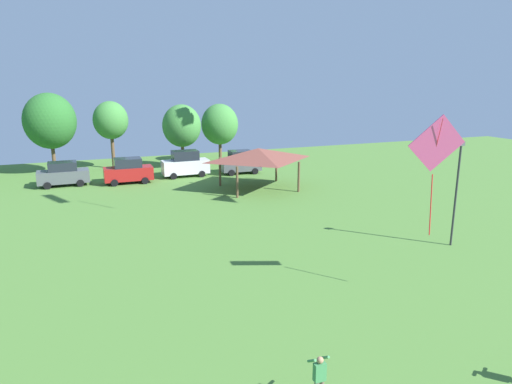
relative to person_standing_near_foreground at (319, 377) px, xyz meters
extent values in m
cube|color=#3D844C|center=(0.00, -0.01, 0.16)|extent=(0.36, 0.20, 0.57)
sphere|color=#A87A5B|center=(0.00, -0.01, 0.56)|extent=(0.21, 0.21, 0.21)
cylinder|color=#3D844C|center=(-0.22, 0.09, 0.53)|extent=(0.08, 0.46, 0.36)
cylinder|color=#3D844C|center=(0.22, 0.09, 0.53)|extent=(0.08, 0.46, 0.36)
cube|color=#E54C93|center=(7.92, 4.59, 5.89)|extent=(2.57, 0.74, 2.51)
cylinder|color=red|center=(7.92, 4.57, 5.89)|extent=(0.47, 0.88, 2.18)
cylinder|color=red|center=(7.92, 4.59, 3.25)|extent=(0.23, 0.39, 2.62)
cube|color=#4C5156|center=(-7.33, 33.75, -0.01)|extent=(4.41, 1.91, 1.10)
cube|color=#1E232D|center=(-7.33, 33.75, 0.93)|extent=(2.44, 1.73, 0.77)
cylinder|color=black|center=(-5.96, 32.84, -0.56)|extent=(0.64, 0.23, 0.64)
cylinder|color=black|center=(-5.98, 34.69, -0.56)|extent=(0.64, 0.23, 0.64)
cylinder|color=black|center=(-8.68, 32.80, -0.56)|extent=(0.64, 0.23, 0.64)
cylinder|color=black|center=(-8.70, 34.65, -0.56)|extent=(0.64, 0.23, 0.64)
cube|color=maroon|center=(-1.73, 32.73, 0.03)|extent=(4.40, 1.96, 1.19)
cube|color=#1E232D|center=(-1.73, 32.73, 1.04)|extent=(2.43, 1.78, 0.83)
cylinder|color=black|center=(-0.38, 31.76, -0.56)|extent=(0.64, 0.23, 0.64)
cylinder|color=black|center=(-0.36, 33.66, -0.56)|extent=(0.64, 0.23, 0.64)
cylinder|color=black|center=(-3.09, 31.80, -0.56)|extent=(0.64, 0.23, 0.64)
cylinder|color=black|center=(-3.07, 33.70, -0.56)|extent=(0.64, 0.23, 0.64)
cube|color=silver|center=(3.88, 33.68, 0.11)|extent=(4.59, 1.81, 1.34)
cube|color=#1E232D|center=(3.88, 33.68, 1.25)|extent=(2.53, 1.64, 0.94)
cylinder|color=black|center=(5.30, 32.83, -0.56)|extent=(0.64, 0.23, 0.64)
cylinder|color=black|center=(5.28, 34.57, -0.56)|extent=(0.64, 0.23, 0.64)
cylinder|color=black|center=(2.48, 32.79, -0.56)|extent=(0.64, 0.23, 0.64)
cylinder|color=black|center=(2.45, 34.52, -0.56)|extent=(0.64, 0.23, 0.64)
cube|color=#4C5156|center=(9.48, 33.13, 0.04)|extent=(4.10, 1.96, 1.20)
cube|color=#1E232D|center=(9.48, 33.13, 1.06)|extent=(2.28, 1.76, 0.84)
cylinder|color=black|center=(10.70, 32.17, -0.56)|extent=(0.65, 0.24, 0.64)
cylinder|color=black|center=(10.76, 34.01, -0.56)|extent=(0.65, 0.24, 0.64)
cylinder|color=black|center=(8.20, 32.25, -0.56)|extent=(0.65, 0.24, 0.64)
cylinder|color=black|center=(8.26, 34.09, -0.56)|extent=(0.65, 0.24, 0.64)
cylinder|color=brown|center=(5.85, 23.86, 0.42)|extent=(0.20, 0.20, 2.60)
cylinder|color=brown|center=(11.42, 23.86, 0.42)|extent=(0.20, 0.20, 2.60)
cylinder|color=brown|center=(5.85, 28.52, 0.42)|extent=(0.20, 0.20, 2.60)
cylinder|color=brown|center=(11.42, 28.52, 0.42)|extent=(0.20, 0.20, 2.60)
pyramid|color=brown|center=(8.63, 26.19, 2.22)|extent=(7.22, 6.04, 1.00)
cylinder|color=#2D2D33|center=(13.74, 8.89, 2.03)|extent=(0.12, 0.12, 5.82)
cube|color=#4C4C51|center=(13.74, 8.89, 5.06)|extent=(0.36, 0.20, 0.24)
cylinder|color=brown|center=(-8.25, 40.26, 0.84)|extent=(0.36, 0.36, 3.44)
ellipsoid|color=#286628|center=(-8.25, 40.26, 4.46)|extent=(5.07, 5.07, 5.58)
cylinder|color=brown|center=(-2.37, 40.83, 1.03)|extent=(0.36, 0.36, 3.83)
ellipsoid|color=#3D7F38|center=(-2.37, 40.83, 4.31)|extent=(3.64, 3.64, 4.01)
cylinder|color=brown|center=(4.65, 38.17, 0.64)|extent=(0.36, 0.36, 3.05)
ellipsoid|color=#3D7F38|center=(4.65, 38.17, 3.71)|extent=(4.11, 4.11, 4.52)
cylinder|color=brown|center=(9.46, 40.02, 0.54)|extent=(0.36, 0.36, 2.85)
ellipsoid|color=#3D7F38|center=(9.46, 40.02, 3.54)|extent=(4.20, 4.20, 4.62)
camera|label=1|loc=(-6.06, -10.18, 8.48)|focal=32.00mm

